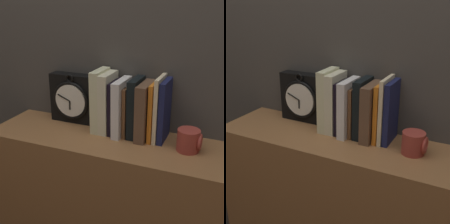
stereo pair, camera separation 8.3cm
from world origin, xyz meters
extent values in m
cube|color=#47423D|center=(0.00, 0.17, 1.30)|extent=(6.00, 0.05, 2.60)
cube|color=black|center=(-0.21, 0.11, 1.04)|extent=(0.20, 0.06, 0.20)
torus|color=black|center=(-0.21, 0.07, 1.04)|extent=(0.16, 0.01, 0.16)
cylinder|color=white|center=(-0.21, 0.07, 1.04)|extent=(0.14, 0.01, 0.14)
cube|color=black|center=(-0.21, 0.06, 1.02)|extent=(0.01, 0.00, 0.04)
cube|color=black|center=(-0.24, 0.06, 1.05)|extent=(0.06, 0.00, 0.03)
torus|color=black|center=(-0.21, 0.07, 1.13)|extent=(0.03, 0.01, 0.03)
cube|color=beige|center=(-0.08, 0.07, 1.05)|extent=(0.03, 0.13, 0.24)
cube|color=beige|center=(-0.05, 0.07, 1.05)|extent=(0.03, 0.13, 0.23)
cube|color=black|center=(-0.02, 0.07, 1.04)|extent=(0.02, 0.12, 0.20)
cube|color=silver|center=(0.01, 0.06, 1.04)|extent=(0.03, 0.14, 0.21)
cube|color=brown|center=(0.04, 0.07, 1.03)|extent=(0.01, 0.12, 0.19)
cube|color=black|center=(0.07, 0.07, 1.04)|extent=(0.03, 0.12, 0.22)
cube|color=brown|center=(0.11, 0.06, 1.04)|extent=(0.04, 0.14, 0.21)
cube|color=orange|center=(0.14, 0.07, 1.04)|extent=(0.02, 0.12, 0.22)
cube|color=beige|center=(0.16, 0.07, 1.05)|extent=(0.01, 0.13, 0.24)
cube|color=#191D47|center=(0.18, 0.07, 1.05)|extent=(0.02, 0.12, 0.23)
cylinder|color=#9E382D|center=(0.28, 0.02, 0.97)|extent=(0.08, 0.08, 0.08)
torus|color=#9E382D|center=(0.31, 0.02, 0.97)|extent=(0.01, 0.06, 0.06)
camera|label=1|loc=(0.41, -0.97, 1.44)|focal=50.00mm
camera|label=2|loc=(0.48, -0.94, 1.44)|focal=50.00mm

